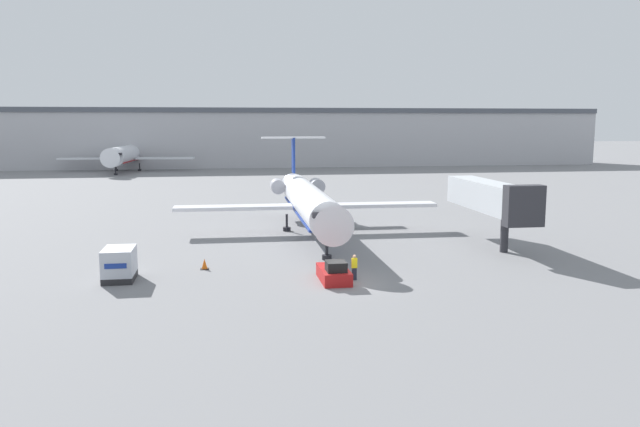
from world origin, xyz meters
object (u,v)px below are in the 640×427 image
pushback_tug (334,273)px  traffic_cone_left (205,264)px  airplane_main (308,200)px  airplane_parked_far_left (126,155)px  worker_near_tug (354,267)px  luggage_cart (119,264)px  jet_bridge (491,197)px

pushback_tug → traffic_cone_left: size_ratio=5.13×
airplane_main → airplane_parked_far_left: bearing=109.4°
worker_near_tug → luggage_cart: bearing=171.2°
luggage_cart → airplane_parked_far_left: 104.95m
worker_near_tug → jet_bridge: jet_bridge is taller
pushback_tug → airplane_parked_far_left: 110.62m
airplane_main → luggage_cart: size_ratio=10.18×
traffic_cone_left → airplane_parked_far_left: size_ratio=0.03×
worker_near_tug → airplane_parked_far_left: size_ratio=0.06×
airplane_main → jet_bridge: 18.22m
worker_near_tug → traffic_cone_left: worker_near_tug is taller
airplane_main → airplane_parked_far_left: airplane_parked_far_left is taller
luggage_cart → worker_near_tug: luggage_cart is taller
pushback_tug → worker_near_tug: bearing=2.1°
pushback_tug → jet_bridge: 19.98m
luggage_cart → traffic_cone_left: luggage_cart is taller
airplane_main → jet_bridge: bearing=-30.9°
worker_near_tug → jet_bridge: size_ratio=0.13×
pushback_tug → airplane_parked_far_left: airplane_parked_far_left is taller
pushback_tug → airplane_main: bearing=87.6°
airplane_main → airplane_parked_far_left: (-30.43, 86.54, 0.49)m
airplane_main → luggage_cart: 23.73m
pushback_tug → traffic_cone_left: pushback_tug is taller
worker_near_tug → jet_bridge: 18.66m
airplane_main → pushback_tug: size_ratio=7.79×
luggage_cart → airplane_parked_far_left: bearing=97.9°
worker_near_tug → pushback_tug: bearing=-177.9°
airplane_main → worker_near_tug: size_ratio=17.45×
traffic_cone_left → airplane_parked_far_left: 103.50m
airplane_parked_far_left → jet_bridge: bearing=-64.4°
jet_bridge → luggage_cart: bearing=-165.7°
airplane_main → traffic_cone_left: airplane_main is taller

